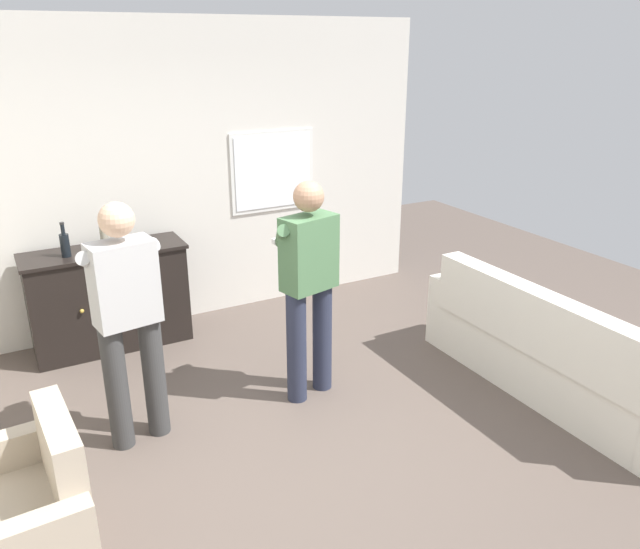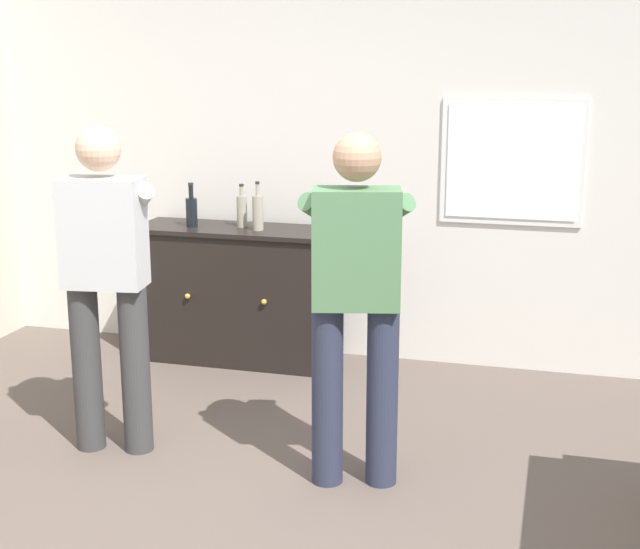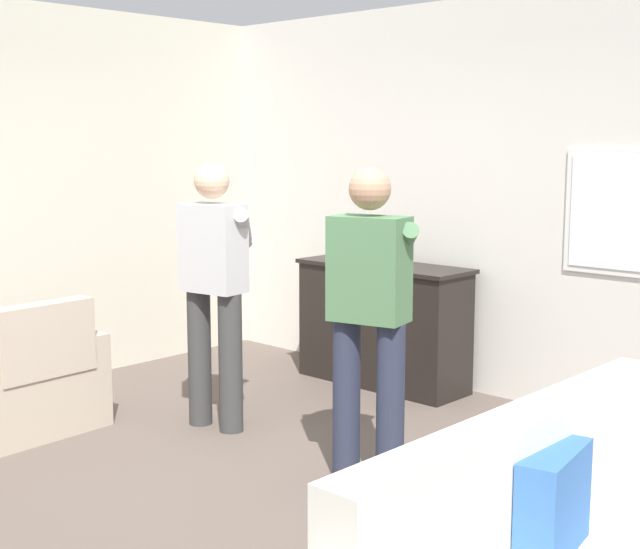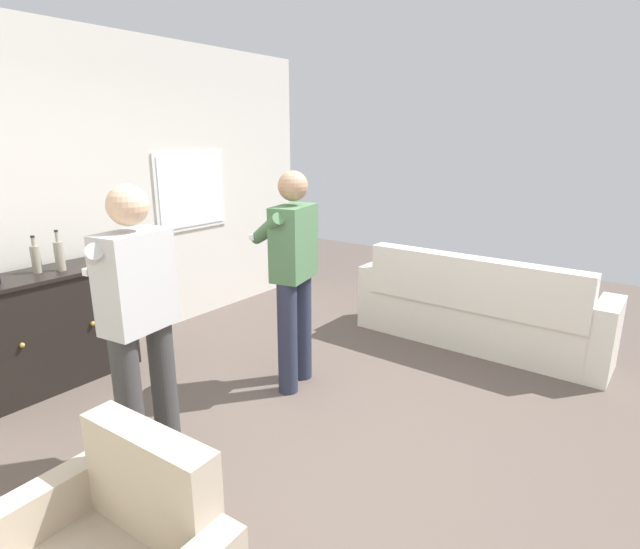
# 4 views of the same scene
# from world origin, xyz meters

# --- Properties ---
(ground) EXTENTS (10.40, 10.40, 0.00)m
(ground) POSITION_xyz_m (0.00, 0.00, 0.00)
(ground) COLOR brown
(wall_back_with_window) EXTENTS (5.20, 0.15, 2.80)m
(wall_back_with_window) POSITION_xyz_m (0.02, 2.66, 1.40)
(wall_back_with_window) COLOR silver
(wall_back_with_window) RESTS_ON ground
(couch) EXTENTS (0.57, 2.30, 0.89)m
(couch) POSITION_xyz_m (2.01, -0.13, 0.33)
(couch) COLOR silver
(couch) RESTS_ON ground
(sideboard_cabinet) EXTENTS (1.36, 0.49, 0.91)m
(sideboard_cabinet) POSITION_xyz_m (-0.74, 2.30, 0.46)
(sideboard_cabinet) COLOR black
(sideboard_cabinet) RESTS_ON ground
(bottle_wine_green) EXTENTS (0.07, 0.07, 0.29)m
(bottle_wine_green) POSITION_xyz_m (-0.71, 2.33, 1.02)
(bottle_wine_green) COLOR gray
(bottle_wine_green) RESTS_ON sideboard_cabinet
(bottle_spirits_clear) EXTENTS (0.07, 0.07, 0.32)m
(bottle_spirits_clear) POSITION_xyz_m (-0.57, 2.25, 1.03)
(bottle_spirits_clear) COLOR gray
(bottle_spirits_clear) RESTS_ON sideboard_cabinet
(person_standing_left) EXTENTS (0.55, 0.50, 1.68)m
(person_standing_left) POSITION_xyz_m (-0.87, 0.79, 0.94)
(person_standing_left) COLOR #383838
(person_standing_left) RESTS_ON ground
(person_standing_right) EXTENTS (0.54, 0.51, 1.68)m
(person_standing_right) POSITION_xyz_m (0.42, 0.75, 0.94)
(person_standing_right) COLOR #282D42
(person_standing_right) RESTS_ON ground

